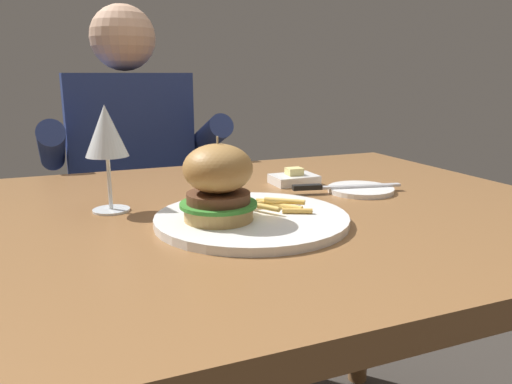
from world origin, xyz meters
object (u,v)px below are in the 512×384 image
Objects in this scene: diner_person at (133,208)px; table_knife at (337,187)px; burger_sandwich at (218,182)px; wine_glass at (106,134)px; bread_plate at (361,190)px; butter_dish at (294,179)px; main_plate at (252,219)px.

table_knife is at bearing -66.02° from diner_person.
burger_sandwich is 0.58× the size of table_knife.
table_knife is (0.30, 0.13, -0.06)m from burger_sandwich.
wine_glass is 0.51m from bread_plate.
table_knife is 0.12m from butter_dish.
burger_sandwich is (-0.06, -0.00, 0.07)m from main_plate.
wine_glass is at bearing 141.12° from main_plate.
burger_sandwich is 0.36m from butter_dish.
burger_sandwich is at bearing -89.15° from diner_person.
wine_glass is 1.39× the size of bread_plate.
butter_dish is (-0.04, 0.11, -0.00)m from table_knife.
wine_glass is 0.46m from table_knife.
table_knife is at bearing 23.90° from burger_sandwich.
bread_plate is 0.05m from table_knife.
butter_dish is (-0.09, 0.12, 0.01)m from bread_plate.
burger_sandwich is 0.98× the size of bread_plate.
table_knife is 2.32× the size of butter_dish.
diner_person reaches higher than butter_dish.
wine_glass is at bearing 175.30° from table_knife.
main_plate is 0.31m from bread_plate.
main_plate is 0.29m from wine_glass.
burger_sandwich is 0.70× the size of wine_glass.
burger_sandwich is 0.23m from wine_glass.
table_knife reaches higher than main_plate.
wine_glass is at bearing -101.37° from diner_person.
butter_dish is 0.08× the size of diner_person.
butter_dish reaches higher than bread_plate.
butter_dish is at bearing 110.24° from table_knife.
wine_glass is (-0.15, 0.17, 0.06)m from burger_sandwich.
diner_person reaches higher than burger_sandwich.
butter_dish reaches higher than main_plate.
burger_sandwich is at bearing -175.57° from main_plate.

